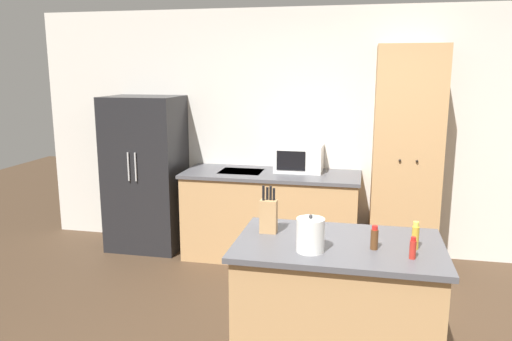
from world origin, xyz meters
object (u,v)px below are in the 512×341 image
(spice_bottle_short_red, at_px, (413,249))
(kettle, at_px, (310,235))
(microwave, at_px, (299,158))
(knife_block, at_px, (269,215))
(pantry_cabinet, at_px, (406,160))
(spice_bottle_tall_dark, at_px, (415,236))
(refrigerator, at_px, (146,173))
(spice_bottle_amber_oil, at_px, (374,238))

(spice_bottle_short_red, xyz_separation_m, kettle, (-0.57, -0.01, 0.04))
(microwave, height_order, knife_block, knife_block)
(microwave, xyz_separation_m, spice_bottle_short_red, (0.95, -2.34, -0.07))
(pantry_cabinet, xyz_separation_m, spice_bottle_tall_dark, (-0.09, -2.09, -0.09))
(refrigerator, height_order, spice_bottle_short_red, refrigerator)
(knife_block, distance_m, kettle, 0.41)
(spice_bottle_short_red, relative_size, kettle, 0.57)
(refrigerator, distance_m, microwave, 1.70)
(kettle, bearing_deg, spice_bottle_short_red, 0.68)
(knife_block, height_order, spice_bottle_tall_dark, knife_block)
(microwave, height_order, kettle, microwave)
(microwave, relative_size, knife_block, 1.56)
(refrigerator, distance_m, spice_bottle_tall_dark, 3.37)
(refrigerator, bearing_deg, spice_bottle_short_red, -40.33)
(pantry_cabinet, distance_m, kettle, 2.36)
(refrigerator, distance_m, kettle, 3.04)
(pantry_cabinet, bearing_deg, spice_bottle_tall_dark, -92.46)
(spice_bottle_tall_dark, relative_size, spice_bottle_amber_oil, 1.16)
(refrigerator, relative_size, pantry_cabinet, 0.77)
(spice_bottle_tall_dark, relative_size, spice_bottle_short_red, 1.31)
(pantry_cabinet, bearing_deg, spice_bottle_amber_oil, -98.63)
(pantry_cabinet, bearing_deg, microwave, 174.87)
(pantry_cabinet, height_order, spice_bottle_short_red, pantry_cabinet)
(spice_bottle_tall_dark, bearing_deg, spice_bottle_amber_oil, -167.16)
(microwave, height_order, spice_bottle_amber_oil, microwave)
(refrigerator, height_order, kettle, refrigerator)
(knife_block, bearing_deg, spice_bottle_short_red, -17.48)
(knife_block, relative_size, spice_bottle_short_red, 2.45)
(kettle, bearing_deg, microwave, 99.08)
(spice_bottle_tall_dark, distance_m, spice_bottle_short_red, 0.16)
(spice_bottle_amber_oil, height_order, kettle, kettle)
(refrigerator, xyz_separation_m, spice_bottle_short_red, (2.63, -2.23, 0.15))
(pantry_cabinet, relative_size, spice_bottle_tall_dark, 13.12)
(microwave, bearing_deg, pantry_cabinet, -5.13)
(microwave, xyz_separation_m, kettle, (0.38, -2.35, -0.03))
(knife_block, xyz_separation_m, spice_bottle_amber_oil, (0.67, -0.17, -0.05))
(spice_bottle_amber_oil, bearing_deg, refrigerator, 138.74)
(knife_block, relative_size, spice_bottle_amber_oil, 2.16)
(pantry_cabinet, height_order, knife_block, pantry_cabinet)
(refrigerator, xyz_separation_m, spice_bottle_amber_oil, (2.42, -2.12, 0.15))
(kettle, bearing_deg, knife_block, 136.87)
(knife_block, height_order, spice_bottle_short_red, knife_block)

